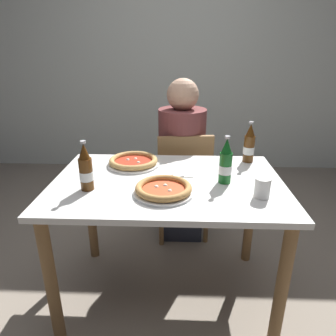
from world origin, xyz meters
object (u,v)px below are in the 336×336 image
Objects in this scene: dining_table_main at (168,200)px; diner_seated at (182,165)px; chair_behind_table at (183,180)px; pizza_margherita_near at (133,162)px; beer_bottle_right at (226,163)px; beer_bottle_left at (86,170)px; napkin_with_cutlery at (180,170)px; beer_bottle_center at (249,145)px; pizza_marinara_far at (164,189)px; paper_cup at (262,188)px.

diner_seated is at bearing 83.31° from dining_table_main.
chair_behind_table reaches higher than dining_table_main.
dining_table_main is 0.33m from pizza_margherita_near.
beer_bottle_right is at bearing 100.25° from chair_behind_table.
dining_table_main is 1.41× the size of chair_behind_table.
beer_bottle_left and beer_bottle_right have the same top height.
diner_seated is (-0.01, 0.05, 0.10)m from chair_behind_table.
beer_bottle_right is 1.19× the size of napkin_with_cutlery.
beer_bottle_center is 1.00× the size of beer_bottle_right.
beer_bottle_right reaches higher than dining_table_main.
beer_bottle_right is at bearing -24.62° from pizza_margherita_near.
diner_seated is 4.89× the size of beer_bottle_right.
beer_bottle_center is at bearing -41.67° from diner_seated.
napkin_with_cutlery is at bearing -91.63° from diner_seated.
chair_behind_table is at bearing 81.87° from dining_table_main.
beer_bottle_center is at bearing 42.86° from pizza_marinara_far.
beer_bottle_left is 1.19× the size of napkin_with_cutlery.
pizza_marinara_far is at bearing -137.14° from beer_bottle_center.
napkin_with_cutlery is (-0.01, -0.52, 0.17)m from diner_seated.
napkin_with_cutlery is at bearing -16.30° from pizza_margherita_near.
napkin_with_cutlery is (-0.41, -0.17, -0.10)m from beer_bottle_center.
diner_seated is 4.89× the size of beer_bottle_left.
beer_bottle_left reaches higher than dining_table_main.
beer_bottle_center reaches higher than pizza_marinara_far.
pizza_marinara_far is at bearing -4.43° from beer_bottle_left.
beer_bottle_left and beer_bottle_center have the same top height.
dining_table_main is 0.37m from beer_bottle_right.
beer_bottle_center reaches higher than paper_cup.
pizza_marinara_far is 1.18× the size of beer_bottle_left.
napkin_with_cutlery is (0.08, 0.29, -0.02)m from pizza_marinara_far.
pizza_margherita_near is at bearing -172.94° from beer_bottle_center.
chair_behind_table is at bearing 114.46° from paper_cup.
beer_bottle_right is at bearing 133.05° from paper_cup.
diner_seated is 0.84m from pizza_marinara_far.
diner_seated is 0.76m from beer_bottle_right.
chair_behind_table is at bearing 141.86° from beer_bottle_center.
diner_seated is at bearing 83.62° from pizza_marinara_far.
chair_behind_table is 2.75× the size of pizza_margherita_near.
beer_bottle_center reaches higher than napkin_with_cutlery.
chair_behind_table is 4.10× the size of napkin_with_cutlery.
pizza_marinara_far is 0.35m from beer_bottle_right.
pizza_margherita_near is at bearing 163.70° from napkin_with_cutlery.
pizza_margherita_near reaches higher than dining_table_main.
beer_bottle_center is 0.37m from beer_bottle_right.
beer_bottle_left is (-0.48, -0.73, 0.37)m from chair_behind_table.
napkin_with_cutlery is 0.49m from paper_cup.
beer_bottle_right is at bearing -120.13° from beer_bottle_center.
diner_seated is at bearing 56.79° from pizza_margherita_near.
dining_table_main is at bearing -96.69° from diner_seated.
diner_seated is (0.08, 0.66, -0.05)m from dining_table_main.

